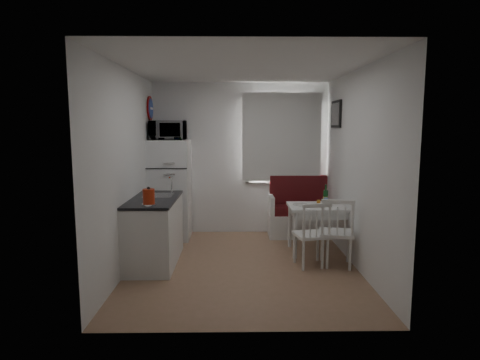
% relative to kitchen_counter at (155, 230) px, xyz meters
% --- Properties ---
extents(floor, '(3.00, 3.50, 0.02)m').
position_rel_kitchen_counter_xyz_m(floor, '(1.20, -0.16, -0.46)').
color(floor, '#946F4F').
rests_on(floor, ground).
extents(ceiling, '(3.00, 3.50, 0.02)m').
position_rel_kitchen_counter_xyz_m(ceiling, '(1.20, -0.16, 2.14)').
color(ceiling, white).
rests_on(ceiling, wall_back).
extents(wall_back, '(3.00, 0.02, 2.60)m').
position_rel_kitchen_counter_xyz_m(wall_back, '(1.20, 1.59, 0.84)').
color(wall_back, white).
rests_on(wall_back, floor).
extents(wall_front, '(3.00, 0.02, 2.60)m').
position_rel_kitchen_counter_xyz_m(wall_front, '(1.20, -1.91, 0.84)').
color(wall_front, white).
rests_on(wall_front, floor).
extents(wall_left, '(0.02, 3.50, 2.60)m').
position_rel_kitchen_counter_xyz_m(wall_left, '(-0.30, -0.16, 0.84)').
color(wall_left, white).
rests_on(wall_left, floor).
extents(wall_right, '(0.02, 3.50, 2.60)m').
position_rel_kitchen_counter_xyz_m(wall_right, '(2.70, -0.16, 0.84)').
color(wall_right, white).
rests_on(wall_right, floor).
extents(window, '(1.22, 0.06, 1.47)m').
position_rel_kitchen_counter_xyz_m(window, '(1.90, 1.56, 1.17)').
color(window, white).
rests_on(window, wall_back).
extents(curtain, '(1.35, 0.02, 1.50)m').
position_rel_kitchen_counter_xyz_m(curtain, '(1.90, 1.49, 1.22)').
color(curtain, silver).
rests_on(curtain, wall_back).
extents(kitchen_counter, '(0.62, 1.32, 1.16)m').
position_rel_kitchen_counter_xyz_m(kitchen_counter, '(0.00, 0.00, 0.00)').
color(kitchen_counter, white).
rests_on(kitchen_counter, floor).
extents(wall_sign, '(0.03, 0.40, 0.40)m').
position_rel_kitchen_counter_xyz_m(wall_sign, '(-0.27, 1.29, 1.69)').
color(wall_sign, '#193D9B').
rests_on(wall_sign, wall_left).
extents(picture_frame, '(0.04, 0.52, 0.42)m').
position_rel_kitchen_counter_xyz_m(picture_frame, '(2.67, 0.94, 1.59)').
color(picture_frame, black).
rests_on(picture_frame, wall_right).
extents(bench, '(1.42, 0.55, 1.02)m').
position_rel_kitchen_counter_xyz_m(bench, '(2.39, 1.36, -0.12)').
color(bench, white).
rests_on(bench, floor).
extents(dining_table, '(0.95, 0.67, 0.71)m').
position_rel_kitchen_counter_xyz_m(dining_table, '(2.36, 0.41, 0.17)').
color(dining_table, white).
rests_on(dining_table, floor).
extents(chair_left, '(0.48, 0.47, 0.47)m').
position_rel_kitchen_counter_xyz_m(chair_left, '(2.11, -0.25, 0.09)').
color(chair_left, white).
rests_on(chair_left, floor).
extents(chair_right, '(0.51, 0.49, 0.50)m').
position_rel_kitchen_counter_xyz_m(chair_right, '(2.45, -0.25, 0.12)').
color(chair_right, white).
rests_on(chair_right, floor).
extents(fridge, '(0.66, 0.66, 1.64)m').
position_rel_kitchen_counter_xyz_m(fridge, '(0.02, 1.24, 0.37)').
color(fridge, white).
rests_on(fridge, floor).
extents(microwave, '(0.56, 0.38, 0.31)m').
position_rel_kitchen_counter_xyz_m(microwave, '(0.02, 1.19, 1.34)').
color(microwave, white).
rests_on(microwave, fridge).
extents(kettle, '(0.17, 0.17, 0.23)m').
position_rel_kitchen_counter_xyz_m(kettle, '(0.05, -0.54, 0.56)').
color(kettle, '#B82A0E').
rests_on(kettle, kitchen_counter).
extents(wine_bottle, '(0.07, 0.07, 0.30)m').
position_rel_kitchen_counter_xyz_m(wine_bottle, '(2.45, 0.51, 0.40)').
color(wine_bottle, '#15411B').
rests_on(wine_bottle, dining_table).
extents(drinking_glass_orange, '(0.05, 0.05, 0.09)m').
position_rel_kitchen_counter_xyz_m(drinking_glass_orange, '(2.31, 0.36, 0.30)').
color(drinking_glass_orange, '#C67D21').
rests_on(drinking_glass_orange, dining_table).
extents(drinking_glass_blue, '(0.07, 0.07, 0.11)m').
position_rel_kitchen_counter_xyz_m(drinking_glass_blue, '(2.44, 0.46, 0.31)').
color(drinking_glass_blue, '#7799CA').
rests_on(drinking_glass_blue, dining_table).
extents(plate, '(0.22, 0.22, 0.02)m').
position_rel_kitchen_counter_xyz_m(plate, '(2.06, 0.43, 0.26)').
color(plate, white).
rests_on(plate, dining_table).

